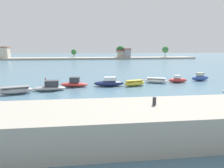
# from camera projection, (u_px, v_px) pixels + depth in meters

# --- Properties ---
(ground_plane) EXTENTS (400.00, 400.00, 0.00)m
(ground_plane) POSITION_uv_depth(u_px,v_px,m) (70.00, 105.00, 24.35)
(ground_plane) COLOR slate
(seawall_embankment) EXTENTS (72.91, 6.14, 2.57)m
(seawall_embankment) POSITION_uv_depth(u_px,v_px,m) (58.00, 127.00, 14.55)
(seawall_embankment) COLOR #9E998C
(seawall_embankment) RESTS_ON ground
(mooring_bollard) EXTENTS (0.29, 0.29, 0.64)m
(mooring_bollard) POSITION_uv_depth(u_px,v_px,m) (154.00, 101.00, 15.57)
(mooring_bollard) COLOR #2D2D33
(mooring_bollard) RESTS_ON seawall_embankment
(moored_boat_1) EXTENTS (5.33, 3.13, 1.16)m
(moored_boat_1) POSITION_uv_depth(u_px,v_px,m) (15.00, 90.00, 30.08)
(moored_boat_1) COLOR #9E9EA3
(moored_boat_1) RESTS_ON ground
(moored_boat_2) EXTENTS (5.51, 2.34, 1.65)m
(moored_boat_2) POSITION_uv_depth(u_px,v_px,m) (50.00, 87.00, 32.43)
(moored_boat_2) COLOR #9E9EA3
(moored_boat_2) RESTS_ON ground
(moored_boat_3) EXTENTS (5.20, 2.49, 1.74)m
(moored_boat_3) POSITION_uv_depth(u_px,v_px,m) (74.00, 84.00, 35.53)
(moored_boat_3) COLOR #C63833
(moored_boat_3) RESTS_ON ground
(moored_boat_4) EXTENTS (5.58, 2.07, 1.69)m
(moored_boat_4) POSITION_uv_depth(u_px,v_px,m) (109.00, 83.00, 36.12)
(moored_boat_4) COLOR navy
(moored_boat_4) RESTS_ON ground
(moored_boat_5) EXTENTS (4.46, 2.58, 1.06)m
(moored_boat_5) POSITION_uv_depth(u_px,v_px,m) (134.00, 83.00, 36.31)
(moored_boat_5) COLOR yellow
(moored_boat_5) RESTS_ON ground
(moored_boat_6) EXTENTS (4.79, 3.15, 1.02)m
(moored_boat_6) POSITION_uv_depth(u_px,v_px,m) (156.00, 80.00, 39.33)
(moored_boat_6) COLOR white
(moored_boat_6) RESTS_ON ground
(moored_boat_7) EXTENTS (3.86, 1.79, 1.49)m
(moored_boat_7) POSITION_uv_depth(u_px,v_px,m) (178.00, 80.00, 39.79)
(moored_boat_7) COLOR #C63833
(moored_boat_7) RESTS_ON ground
(moored_boat_8) EXTENTS (4.04, 1.47, 1.72)m
(moored_boat_8) POSITION_uv_depth(u_px,v_px,m) (200.00, 78.00, 41.95)
(moored_boat_8) COLOR #3856A8
(moored_boat_8) RESTS_ON ground
(mooring_buoy_1) EXTENTS (0.31, 0.31, 0.31)m
(mooring_buoy_1) POSITION_uv_depth(u_px,v_px,m) (223.00, 91.00, 31.30)
(mooring_buoy_1) COLOR white
(mooring_buoy_1) RESTS_ON ground
(mooring_buoy_2) EXTENTS (0.36, 0.36, 0.36)m
(mooring_buoy_2) POSITION_uv_depth(u_px,v_px,m) (46.00, 79.00, 43.53)
(mooring_buoy_2) COLOR red
(mooring_buoy_2) RESTS_ON ground
(distant_shoreline) EXTENTS (131.41, 11.61, 8.58)m
(distant_shoreline) POSITION_uv_depth(u_px,v_px,m) (79.00, 56.00, 114.33)
(distant_shoreline) COLOR #9E998C
(distant_shoreline) RESTS_ON ground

